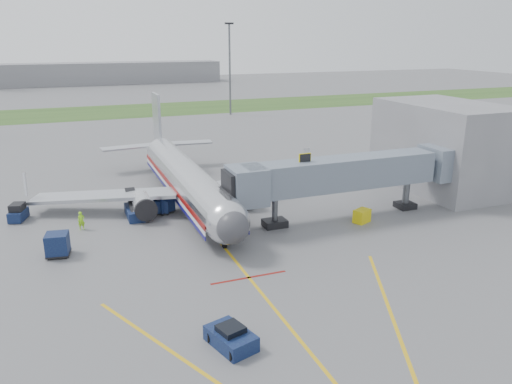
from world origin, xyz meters
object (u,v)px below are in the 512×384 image
object	(u,v)px
airliner	(186,179)
pushback_tug	(231,337)
baggage_tug	(18,213)
belt_loader	(134,211)
ramp_worker	(81,221)

from	to	relation	value
airliner	pushback_tug	xyz separation A→B (m)	(-4.00, -26.95, -2.11)
airliner	baggage_tug	distance (m)	16.95
airliner	baggage_tug	xyz separation A→B (m)	(-16.83, 0.57, -1.89)
airliner	belt_loader	xyz separation A→B (m)	(-6.04, -2.64, -2.07)
baggage_tug	belt_loader	world-z (taller)	belt_loader
airliner	belt_loader	size ratio (longest dim) A/B	7.46
pushback_tug	airliner	bearing A→B (deg)	81.55
ramp_worker	belt_loader	bearing A→B (deg)	3.47
airliner	baggage_tug	size ratio (longest dim) A/B	13.21
belt_loader	ramp_worker	bearing A→B (deg)	-161.32
pushback_tug	baggage_tug	bearing A→B (deg)	115.00
airliner	baggage_tug	world-z (taller)	airliner
airliner	belt_loader	bearing A→B (deg)	-156.39
pushback_tug	baggage_tug	xyz separation A→B (m)	(-12.83, 27.51, 0.22)
pushback_tug	ramp_worker	distance (m)	23.69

